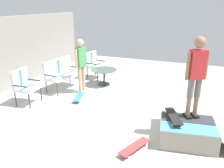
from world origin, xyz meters
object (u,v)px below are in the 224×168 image
object	(u,v)px
skate_ramp	(188,127)
patio_chair_near_house	(94,62)
skateboard_spare	(135,147)
patio_bench	(61,71)
skateboard_on_ramp	(173,116)
person_watching	(81,62)
patio_table	(104,74)
skateboard_by_bench	(79,97)
person_skater	(196,72)
patio_chair_by_wall	(24,83)

from	to	relation	value
skate_ramp	patio_chair_near_house	size ratio (longest dim) A/B	1.85
skate_ramp	skateboard_spare	world-z (taller)	skate_ramp
patio_bench	skateboard_on_ramp	bearing A→B (deg)	-113.71
person_watching	skateboard_on_ramp	xyz separation A→B (m)	(-1.69, -3.14, -0.50)
patio_bench	patio_chair_near_house	size ratio (longest dim) A/B	1.29
patio_table	skateboard_by_bench	bearing A→B (deg)	172.54
person_skater	skateboard_by_bench	world-z (taller)	person_skater
person_skater	skateboard_spare	distance (m)	1.97
skate_ramp	patio_bench	world-z (taller)	patio_bench
person_skater	skateboard_by_bench	bearing A→B (deg)	75.69
patio_chair_by_wall	patio_table	world-z (taller)	patio_chair_by_wall
skate_ramp	person_skater	size ratio (longest dim) A/B	1.09
patio_chair_by_wall	skateboard_on_ramp	size ratio (longest dim) A/B	1.25
patio_chair_near_house	skateboard_on_ramp	size ratio (longest dim) A/B	1.25
patio_chair_by_wall	skateboard_spare	bearing A→B (deg)	-106.03
skate_ramp	skateboard_by_bench	xyz separation A→B (m)	(0.93, 3.26, -0.14)
person_skater	skateboard_on_ramp	bearing A→B (deg)	129.85
skate_ramp	person_watching	size ratio (longest dim) A/B	1.08
patio_chair_by_wall	skateboard_by_bench	distance (m)	1.63
patio_bench	patio_chair_by_wall	size ratio (longest dim) A/B	1.29
patio_chair_by_wall	person_watching	bearing A→B (deg)	-38.48
skate_ramp	skateboard_spare	size ratio (longest dim) A/B	2.31
patio_bench	person_skater	bearing A→B (deg)	-108.70
patio_chair_by_wall	patio_table	size ratio (longest dim) A/B	1.13
patio_table	patio_bench	bearing A→B (deg)	126.24
patio_chair_by_wall	person_skater	size ratio (longest dim) A/B	0.59
patio_chair_near_house	skateboard_by_bench	xyz separation A→B (m)	(-2.13, -0.52, -0.53)
person_skater	skateboard_on_ramp	xyz separation A→B (m)	(-0.28, 0.34, -0.94)
person_watching	skateboard_by_bench	world-z (taller)	person_watching
skateboard_by_bench	person_skater	bearing A→B (deg)	-104.31
person_skater	skate_ramp	bearing A→B (deg)	161.51
patio_table	person_skater	size ratio (longest dim) A/B	0.52
patio_bench	person_watching	distance (m)	0.92
person_skater	skateboard_spare	xyz separation A→B (m)	(-1.03, 0.96, -1.38)
person_skater	skateboard_by_bench	xyz separation A→B (m)	(0.84, 3.29, -1.38)
patio_bench	skateboard_spare	bearing A→B (deg)	-126.64
patio_chair_near_house	skateboard_spare	bearing A→B (deg)	-144.56
patio_chair_near_house	person_skater	xyz separation A→B (m)	(-2.97, -3.80, 0.85)
person_watching	person_skater	bearing A→B (deg)	-112.01
patio_table	skateboard_on_ramp	distance (m)	3.80
patio_bench	person_watching	world-z (taller)	person_watching
patio_table	person_watching	xyz separation A→B (m)	(-0.93, 0.39, 0.62)
patio_chair_near_house	patio_table	distance (m)	0.97
person_watching	person_skater	xyz separation A→B (m)	(-1.41, -3.48, 0.43)
patio_chair_by_wall	patio_table	bearing A→B (deg)	-32.72
patio_table	person_skater	bearing A→B (deg)	-127.14
patio_table	skateboard_by_bench	world-z (taller)	patio_table
person_watching	skateboard_spare	distance (m)	3.63
patio_chair_near_house	person_skater	distance (m)	4.90
patio_table	skateboard_spare	bearing A→B (deg)	-147.68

